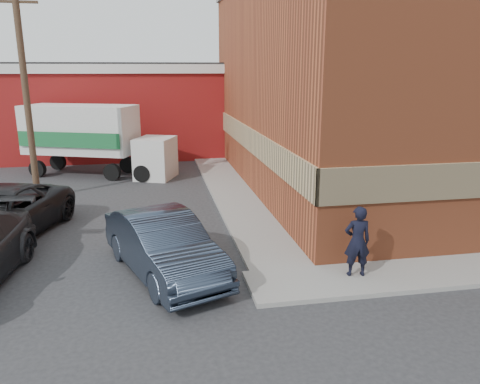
{
  "coord_description": "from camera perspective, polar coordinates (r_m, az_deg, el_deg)",
  "views": [
    {
      "loc": [
        -2.62,
        -11.09,
        5.25
      ],
      "look_at": [
        -0.09,
        2.53,
        1.59
      ],
      "focal_mm": 35.0,
      "sensor_mm": 36.0,
      "label": 1
    }
  ],
  "objects": [
    {
      "name": "utility_pole",
      "position": [
        20.68,
        -24.77,
        12.08
      ],
      "size": [
        2.0,
        0.26,
        9.0
      ],
      "color": "brown",
      "rests_on": "ground"
    },
    {
      "name": "sedan",
      "position": [
        12.42,
        -9.31,
        -6.37
      ],
      "size": [
        3.34,
        5.21,
        1.62
      ],
      "primitive_type": "imported",
      "rotation": [
        0.0,
        0.0,
        0.36
      ],
      "color": "#273141",
      "rests_on": "ground"
    },
    {
      "name": "sidewalk_west",
      "position": [
        21.0,
        -1.39,
        0.48
      ],
      "size": [
        1.8,
        18.0,
        0.12
      ],
      "primitive_type": "cube",
      "color": "gray",
      "rests_on": "ground"
    },
    {
      "name": "ground",
      "position": [
        12.55,
        2.53,
        -9.96
      ],
      "size": [
        90.0,
        90.0,
        0.0
      ],
      "primitive_type": "plane",
      "color": "#28282B",
      "rests_on": "ground"
    },
    {
      "name": "brick_building",
      "position": [
        22.97,
        18.88,
        12.61
      ],
      "size": [
        14.25,
        18.25,
        9.36
      ],
      "color": "#A54B2A",
      "rests_on": "ground"
    },
    {
      "name": "man",
      "position": [
        12.22,
        14.11,
        -5.84
      ],
      "size": [
        0.72,
        0.51,
        1.84
      ],
      "primitive_type": "imported",
      "rotation": [
        0.0,
        0.0,
        3.03
      ],
      "color": "black",
      "rests_on": "sidewalk_south"
    },
    {
      "name": "box_truck",
      "position": [
        24.57,
        -17.42,
        6.58
      ],
      "size": [
        7.39,
        4.57,
        3.51
      ],
      "rotation": [
        0.0,
        0.0,
        -0.38
      ],
      "color": "silver",
      "rests_on": "ground"
    },
    {
      "name": "warehouse",
      "position": [
        31.37,
        -16.94,
        9.71
      ],
      "size": [
        16.3,
        8.3,
        5.6
      ],
      "color": "maroon",
      "rests_on": "ground"
    }
  ]
}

